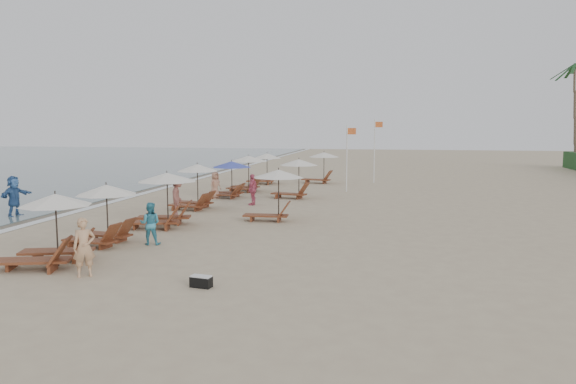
% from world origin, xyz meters
% --- Properties ---
extents(ground, '(160.00, 160.00, 0.00)m').
position_xyz_m(ground, '(0.00, 0.00, 0.00)').
color(ground, tan).
rests_on(ground, ground).
extents(wet_sand_band, '(3.20, 140.00, 0.01)m').
position_xyz_m(wet_sand_band, '(-12.50, 10.00, 0.00)').
color(wet_sand_band, '#6B5E4C').
rests_on(wet_sand_band, ground).
extents(foam_line, '(0.50, 140.00, 0.02)m').
position_xyz_m(foam_line, '(-11.20, 10.00, 0.01)').
color(foam_line, white).
rests_on(foam_line, ground).
extents(lounger_station_0, '(2.69, 2.58, 2.15)m').
position_xyz_m(lounger_station_0, '(-6.19, -3.80, 0.95)').
color(lounger_station_0, brown).
rests_on(lounger_station_0, ground).
extents(lounger_station_1, '(2.47, 2.08, 2.11)m').
position_xyz_m(lounger_station_1, '(-6.13, -0.88, 1.03)').
color(lounger_station_1, brown).
rests_on(lounger_station_1, ground).
extents(lounger_station_2, '(2.89, 2.50, 2.22)m').
position_xyz_m(lounger_station_2, '(-5.51, 2.74, 1.07)').
color(lounger_station_2, brown).
rests_on(lounger_station_2, ground).
extents(lounger_station_3, '(2.47, 2.07, 2.24)m').
position_xyz_m(lounger_station_3, '(-5.95, 7.58, 1.08)').
color(lounger_station_3, brown).
rests_on(lounger_station_3, ground).
extents(lounger_station_4, '(2.45, 2.28, 2.10)m').
position_xyz_m(lounger_station_4, '(-5.51, 12.15, 1.17)').
color(lounger_station_4, brown).
rests_on(lounger_station_4, ground).
extents(lounger_station_5, '(2.63, 2.46, 2.25)m').
position_xyz_m(lounger_station_5, '(-5.34, 15.22, 1.25)').
color(lounger_station_5, brown).
rests_on(lounger_station_5, ground).
extents(lounger_station_6, '(2.52, 2.15, 2.18)m').
position_xyz_m(lounger_station_6, '(-5.29, 19.88, 1.04)').
color(lounger_station_6, brown).
rests_on(lounger_station_6, ground).
extents(inland_station_0, '(2.67, 2.24, 2.22)m').
position_xyz_m(inland_station_0, '(-1.33, 5.02, 1.38)').
color(inland_station_0, brown).
rests_on(inland_station_0, ground).
extents(inland_station_1, '(2.77, 2.24, 2.22)m').
position_xyz_m(inland_station_1, '(-1.76, 12.60, 1.35)').
color(inland_station_1, brown).
rests_on(inland_station_1, ground).
extents(inland_station_2, '(2.79, 2.24, 2.22)m').
position_xyz_m(inland_station_2, '(-1.40, 21.17, 1.33)').
color(inland_station_2, brown).
rests_on(inland_station_2, ground).
extents(beachgoer_near, '(0.71, 0.67, 1.64)m').
position_xyz_m(beachgoer_near, '(-4.47, -4.71, 0.82)').
color(beachgoer_near, tan).
rests_on(beachgoer_near, ground).
extents(beachgoer_mid_a, '(0.81, 0.68, 1.48)m').
position_xyz_m(beachgoer_mid_a, '(-4.48, -0.55, 0.74)').
color(beachgoer_mid_a, teal).
rests_on(beachgoer_mid_a, ground).
extents(beachgoer_mid_b, '(1.00, 1.36, 1.90)m').
position_xyz_m(beachgoer_mid_b, '(-5.72, 5.01, 0.95)').
color(beachgoer_mid_b, brown).
rests_on(beachgoer_mid_b, ground).
extents(beachgoer_far_a, '(0.54, 1.00, 1.63)m').
position_xyz_m(beachgoer_far_a, '(-3.40, 9.47, 0.81)').
color(beachgoer_far_a, '#C04C67').
rests_on(beachgoer_far_a, ground).
extents(beachgoer_far_b, '(0.78, 0.89, 1.53)m').
position_xyz_m(beachgoer_far_b, '(-6.15, 11.58, 0.76)').
color(beachgoer_far_b, '#AD775E').
rests_on(beachgoer_far_b, ground).
extents(waterline_walker, '(0.77, 1.80, 1.88)m').
position_xyz_m(waterline_walker, '(-13.14, 3.87, 0.94)').
color(waterline_walker, '#305892').
rests_on(waterline_walker, ground).
extents(duffel_bag, '(0.58, 0.35, 0.30)m').
position_xyz_m(duffel_bag, '(-1.00, -5.07, 0.15)').
color(duffel_bag, black).
rests_on(duffel_bag, ground).
extents(flag_pole_near, '(0.59, 0.08, 4.18)m').
position_xyz_m(flag_pole_near, '(0.93, 16.35, 2.33)').
color(flag_pole_near, silver).
rests_on(flag_pole_near, ground).
extents(flag_pole_far, '(0.60, 0.08, 4.61)m').
position_xyz_m(flag_pole_far, '(2.43, 22.06, 2.55)').
color(flag_pole_far, silver).
rests_on(flag_pole_far, ground).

